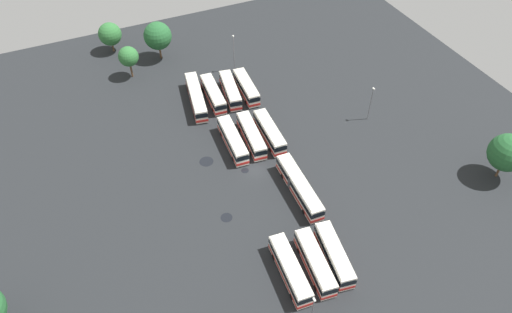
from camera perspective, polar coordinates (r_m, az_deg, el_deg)
ground_plane at (r=91.06m, az=-0.15°, el=-1.64°), size 125.73×125.73×0.00m
bus_row0_slot0 at (r=105.92m, az=-7.14°, el=7.07°), size 14.99×5.10×3.40m
bus_row0_slot1 at (r=106.30m, az=-5.12°, el=7.42°), size 11.95×3.47×3.40m
bus_row0_slot2 at (r=107.10m, az=-3.07°, el=7.87°), size 11.86×4.46×3.40m
bus_row0_slot3 at (r=107.84m, az=-1.17°, el=8.22°), size 11.42×3.50×3.40m
bus_row1_slot1 at (r=94.54m, az=-2.79°, el=1.96°), size 12.35×3.44×3.40m
bus_row1_slot2 at (r=95.45m, az=-0.56°, el=2.52°), size 12.22×3.88×3.40m
bus_row1_slot3 at (r=96.21m, az=1.62°, el=2.91°), size 11.79×3.34×3.40m
bus_row2_slot3 at (r=86.16m, az=5.15°, el=-3.58°), size 14.86×3.29×3.40m
bus_row3_slot1 at (r=75.70m, az=4.07°, el=-13.27°), size 12.04×3.57×3.40m
bus_row3_slot2 at (r=76.76m, az=7.03°, el=-12.39°), size 11.66×3.95×3.40m
bus_row3_slot3 at (r=77.96m, az=9.27°, el=-11.46°), size 11.50×4.36×3.40m
lamp_post_by_building at (r=69.53m, az=6.69°, el=-17.93°), size 0.56×0.28×8.00m
lamp_post_far_corner at (r=113.65m, az=-2.66°, el=12.31°), size 0.56×0.28×9.38m
lamp_post_near_entrance at (r=102.06m, az=13.48°, el=6.27°), size 0.56×0.28×8.03m
tree_south_edge at (r=126.17m, az=-16.98°, el=13.74°), size 5.61×5.61×7.58m
tree_east_edge at (r=96.86m, az=27.74°, el=0.41°), size 6.98×6.98×9.56m
tree_northwest at (r=114.99m, az=-14.93°, el=11.40°), size 4.60×4.60×7.79m
tree_northeast at (r=119.87m, az=-11.61°, el=13.86°), size 6.64×6.64×9.48m
puddle_near_shelter at (r=93.16m, az=-5.92°, el=-0.60°), size 2.75×2.75×0.01m
puddle_between_rows at (r=91.03m, az=-1.32°, el=-1.67°), size 1.47×1.47×0.01m
puddle_centre_drain at (r=83.77m, az=-3.53°, el=-7.26°), size 2.08×2.08×0.01m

